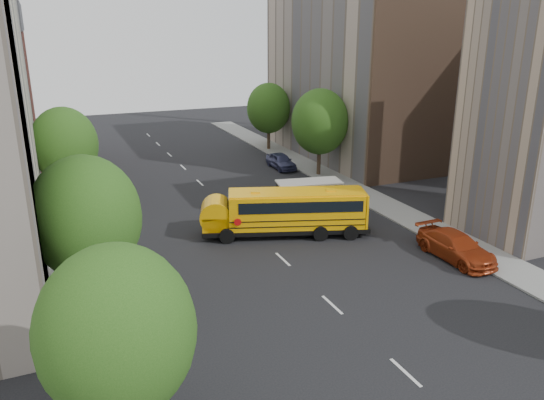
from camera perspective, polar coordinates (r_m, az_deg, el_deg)
ground at (r=33.85m, az=-0.23°, el=-5.11°), size 120.00×120.00×0.00m
sidewalk_left at (r=36.14m, az=-20.61°, el=-4.69°), size 3.00×80.00×0.12m
sidewalk_right at (r=43.23m, az=11.24°, el=-0.14°), size 3.00×80.00×0.12m
lane_markings at (r=42.63m, az=-5.54°, el=-0.21°), size 0.15×64.00×0.01m
building_right_far at (r=57.40m, az=8.69°, el=13.58°), size 10.00×22.00×18.00m
building_right_sidewall at (r=48.44m, az=15.69°, el=12.32°), size 10.10×0.30×18.00m
street_tree_0 at (r=17.05m, az=-16.34°, el=-13.47°), size 4.80×4.80×7.41m
street_tree_1 at (r=26.02m, az=-19.40°, el=-1.80°), size 5.12×5.12×7.90m
street_tree_2 at (r=43.46m, az=-21.42°, el=5.56°), size 4.99×4.99×7.71m
street_tree_4 at (r=49.22m, az=5.17°, el=8.38°), size 5.25×5.25×8.10m
street_tree_5 at (r=59.96m, az=-0.37°, el=9.84°), size 4.86×4.86×7.51m
school_bus at (r=35.27m, az=1.29°, el=-1.10°), size 11.26×6.01×3.13m
safari_truck at (r=39.37m, az=3.36°, el=0.32°), size 6.19×3.18×2.53m
parked_car_0 at (r=25.57m, az=-12.87°, el=-12.05°), size 1.94×4.23×1.41m
parked_car_1 at (r=38.66m, az=-18.20°, el=-1.88°), size 1.78×4.50×1.46m
parked_car_2 at (r=48.69m, az=-19.50°, el=2.00°), size 2.73×5.20×1.40m
parked_car_3 at (r=33.82m, az=19.18°, el=-4.74°), size 2.34×5.54×1.60m
parked_car_4 at (r=52.42m, az=0.97°, el=4.22°), size 1.79×4.42×1.50m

